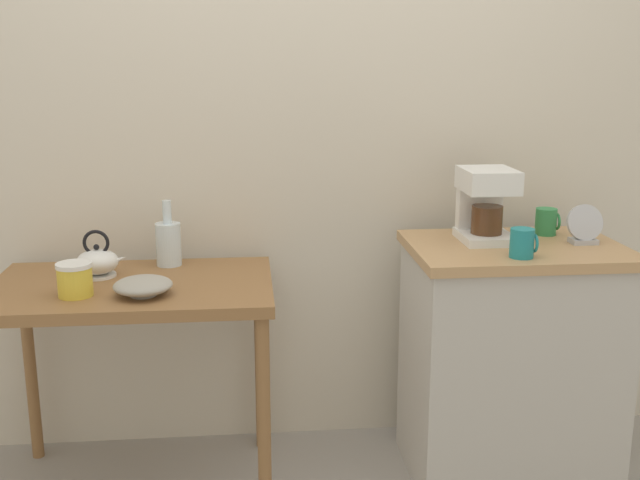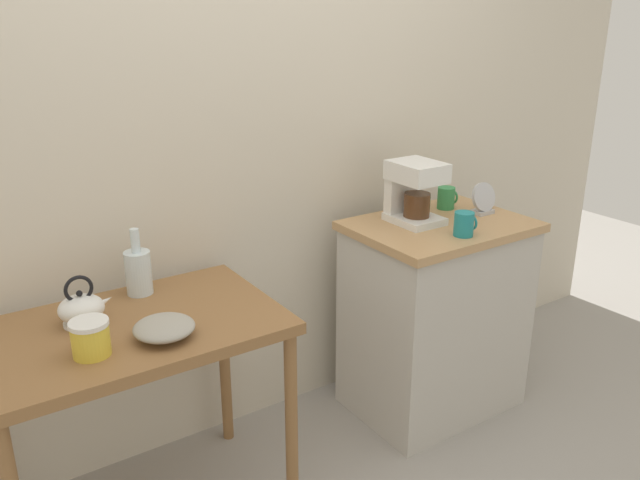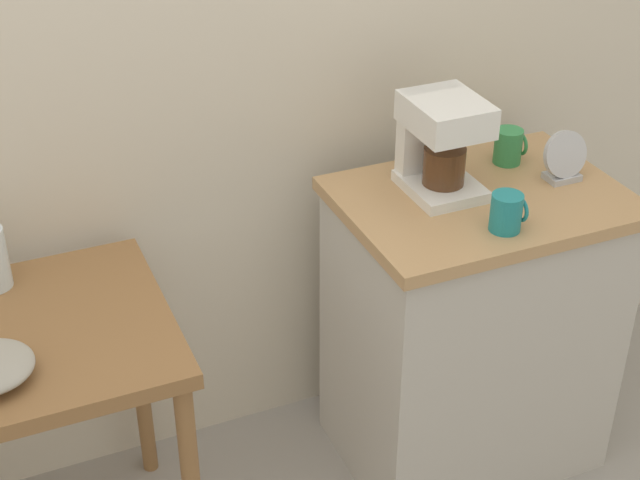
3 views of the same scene
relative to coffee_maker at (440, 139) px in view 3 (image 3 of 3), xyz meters
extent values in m
cylinder|color=olive|center=(-0.81, 0.20, -0.65)|extent=(0.04, 0.04, 0.73)
cube|color=#BCB7AD|center=(0.09, -0.08, -0.60)|extent=(0.71, 0.51, 0.84)
cube|color=tan|center=(0.09, -0.08, -0.16)|extent=(0.74, 0.54, 0.04)
cube|color=white|center=(0.00, -0.02, -0.13)|extent=(0.18, 0.22, 0.03)
cube|color=white|center=(0.00, 0.06, -0.01)|extent=(0.16, 0.05, 0.26)
cube|color=white|center=(0.00, -0.02, 0.08)|extent=(0.18, 0.22, 0.08)
cylinder|color=#4C2D19|center=(0.00, -0.03, -0.06)|extent=(0.11, 0.11, 0.10)
cylinder|color=#338C4C|center=(0.25, 0.05, -0.09)|extent=(0.08, 0.08, 0.10)
torus|color=#338C4C|center=(0.29, 0.05, -0.09)|extent=(0.01, 0.07, 0.07)
cylinder|color=teal|center=(0.05, -0.26, -0.09)|extent=(0.08, 0.08, 0.10)
torus|color=teal|center=(0.09, -0.26, -0.09)|extent=(0.01, 0.06, 0.06)
cube|color=#B2B5BA|center=(0.33, -0.09, -0.13)|extent=(0.09, 0.06, 0.02)
cylinder|color=#B2B5BA|center=(0.33, -0.09, -0.07)|extent=(0.13, 0.05, 0.13)
cylinder|color=black|center=(0.33, -0.09, -0.07)|extent=(0.11, 0.04, 0.11)
camera|label=1|loc=(-0.85, -2.59, 0.50)|focal=42.61mm
camera|label=2|loc=(-1.77, -1.95, 0.71)|focal=36.21mm
camera|label=3|loc=(-1.16, -1.92, 1.06)|focal=53.38mm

